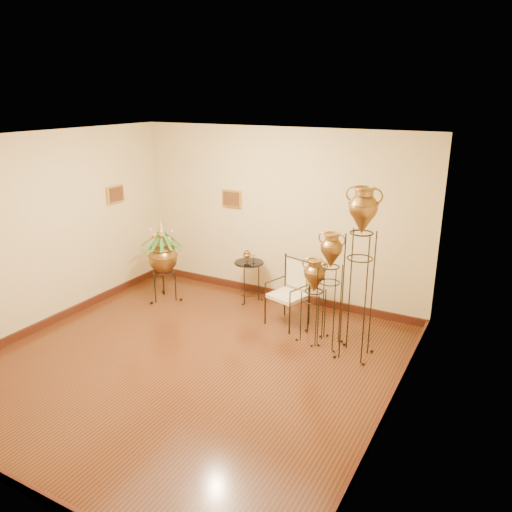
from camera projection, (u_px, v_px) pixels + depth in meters
The scene contains 8 objects.
ground at pixel (190, 362), 6.39m from camera, with size 5.00×5.00×0.00m, color #562B14.
room_shell at pixel (184, 232), 5.86m from camera, with size 5.02×5.02×2.81m.
amphora_tall at pixel (359, 273), 6.21m from camera, with size 0.49×0.49×2.26m.
amphora_mid at pixel (329, 289), 6.59m from camera, with size 0.38×0.38×1.61m.
amphora_short at pixel (314, 299), 6.82m from camera, with size 0.39×0.39×1.19m.
planter_urn at pixel (163, 255), 8.11m from camera, with size 0.92×0.92×1.40m.
armchair at pixel (287, 293), 7.30m from camera, with size 0.67×0.65×0.98m.
side_table at pixel (249, 280), 8.18m from camera, with size 0.52×0.52×0.86m.
Camera 1 is at (3.44, -4.55, 3.29)m, focal length 35.00 mm.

